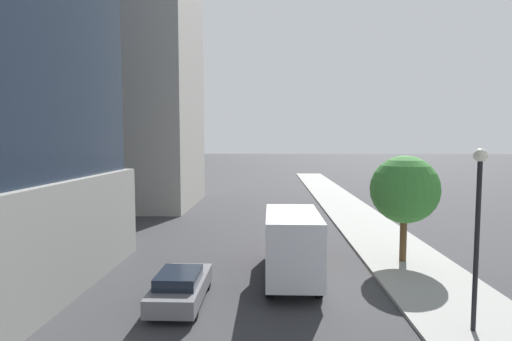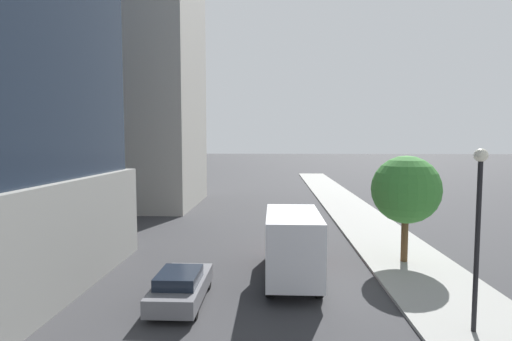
{
  "view_description": "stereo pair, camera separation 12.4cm",
  "coord_description": "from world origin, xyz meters",
  "px_view_note": "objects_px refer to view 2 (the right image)",
  "views": [
    {
      "loc": [
        1.09,
        2.36,
        6.6
      ],
      "look_at": [
        0.54,
        17.56,
        5.44
      ],
      "focal_mm": 27.82,
      "sensor_mm": 36.0,
      "label": 1
    },
    {
      "loc": [
        1.22,
        2.37,
        6.6
      ],
      "look_at": [
        0.54,
        17.56,
        5.44
      ],
      "focal_mm": 27.82,
      "sensor_mm": 36.0,
      "label": 2
    }
  ],
  "objects_px": {
    "construction_building": "(118,53)",
    "box_truck": "(292,242)",
    "street_tree": "(406,190)",
    "car_gray": "(181,286)",
    "street_lamp": "(478,214)"
  },
  "relations": [
    {
      "from": "construction_building",
      "to": "street_tree",
      "type": "relative_size",
      "value": 6.25
    },
    {
      "from": "street_tree",
      "to": "car_gray",
      "type": "relative_size",
      "value": 1.28
    },
    {
      "from": "construction_building",
      "to": "box_truck",
      "type": "distance_m",
      "value": 30.39
    },
    {
      "from": "box_truck",
      "to": "construction_building",
      "type": "bearing_deg",
      "value": 127.53
    },
    {
      "from": "construction_building",
      "to": "street_tree",
      "type": "bearing_deg",
      "value": -39.64
    },
    {
      "from": "construction_building",
      "to": "car_gray",
      "type": "distance_m",
      "value": 30.88
    },
    {
      "from": "car_gray",
      "to": "box_truck",
      "type": "distance_m",
      "value": 5.54
    },
    {
      "from": "street_tree",
      "to": "box_truck",
      "type": "xyz_separation_m",
      "value": [
        -6.11,
        -2.78,
        -2.18
      ]
    },
    {
      "from": "construction_building",
      "to": "car_gray",
      "type": "height_order",
      "value": "construction_building"
    },
    {
      "from": "street_tree",
      "to": "car_gray",
      "type": "bearing_deg",
      "value": -152.34
    },
    {
      "from": "street_tree",
      "to": "car_gray",
      "type": "distance_m",
      "value": 12.56
    },
    {
      "from": "street_lamp",
      "to": "car_gray",
      "type": "relative_size",
      "value": 1.4
    },
    {
      "from": "street_lamp",
      "to": "car_gray",
      "type": "height_order",
      "value": "street_lamp"
    },
    {
      "from": "construction_building",
      "to": "street_tree",
      "type": "xyz_separation_m",
      "value": [
        22.69,
        -18.8,
        -11.34
      ]
    },
    {
      "from": "street_lamp",
      "to": "street_tree",
      "type": "height_order",
      "value": "street_lamp"
    }
  ]
}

